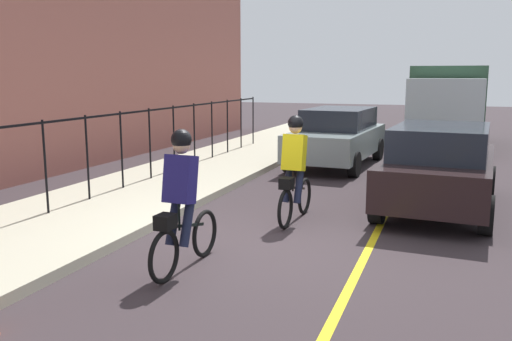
{
  "coord_description": "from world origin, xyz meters",
  "views": [
    {
      "loc": [
        -7.39,
        -2.63,
        2.48
      ],
      "look_at": [
        0.5,
        0.23,
        1.0
      ],
      "focal_mm": 38.01,
      "sensor_mm": 36.0,
      "label": 1
    }
  ],
  "objects": [
    {
      "name": "parked_sedan_rear",
      "position": [
        7.36,
        0.32,
        0.82
      ],
      "size": [
        4.51,
        2.15,
        1.58
      ],
      "rotation": [
        0.0,
        0.0,
        3.08
      ],
      "color": "gray",
      "rests_on": "ground"
    },
    {
      "name": "cyclist_lead",
      "position": [
        -1.47,
        0.51,
        0.91
      ],
      "size": [
        1.71,
        0.37,
        1.83
      ],
      "rotation": [
        0.0,
        0.0,
        -0.04
      ],
      "color": "black",
      "rests_on": "ground"
    },
    {
      "name": "patrol_sedan",
      "position": [
        3.07,
        -2.47,
        0.82
      ],
      "size": [
        4.51,
        2.16,
        1.58
      ],
      "rotation": [
        0.0,
        0.0,
        -0.07
      ],
      "color": "black",
      "rests_on": "ground"
    },
    {
      "name": "box_truck_background",
      "position": [
        12.94,
        -2.44,
        1.55
      ],
      "size": [
        6.75,
        2.63,
        2.78
      ],
      "rotation": [
        0.0,
        0.0,
        3.12
      ],
      "color": "#2C4D35",
      "rests_on": "ground"
    },
    {
      "name": "ground_plane",
      "position": [
        0.0,
        0.0,
        0.0
      ],
      "size": [
        80.0,
        80.0,
        0.0
      ],
      "primitive_type": "plane",
      "color": "#362C30"
    },
    {
      "name": "iron_fence",
      "position": [
        1.0,
        3.8,
        1.25
      ],
      "size": [
        18.11,
        0.04,
        1.6
      ],
      "color": "black",
      "rests_on": "sidewalk"
    },
    {
      "name": "sidewalk",
      "position": [
        0.0,
        3.4,
        0.07
      ],
      "size": [
        40.0,
        3.2,
        0.15
      ],
      "primitive_type": "cube",
      "color": "#B9B49A",
      "rests_on": "ground"
    },
    {
      "name": "lane_line_centre",
      "position": [
        0.0,
        -1.6,
        0.0
      ],
      "size": [
        36.0,
        0.12,
        0.01
      ],
      "primitive_type": "cube",
      "color": "yellow",
      "rests_on": "ground"
    },
    {
      "name": "cyclist_follow",
      "position": [
        1.27,
        -0.18,
        0.91
      ],
      "size": [
        1.71,
        0.37,
        1.83
      ],
      "rotation": [
        0.0,
        0.0,
        -0.04
      ],
      "color": "black",
      "rests_on": "ground"
    }
  ]
}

